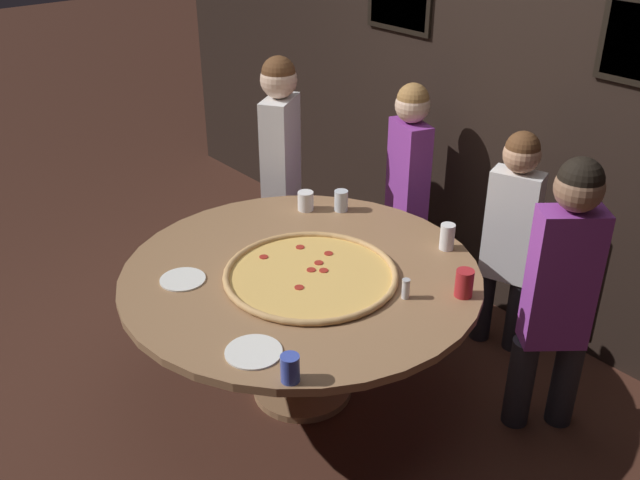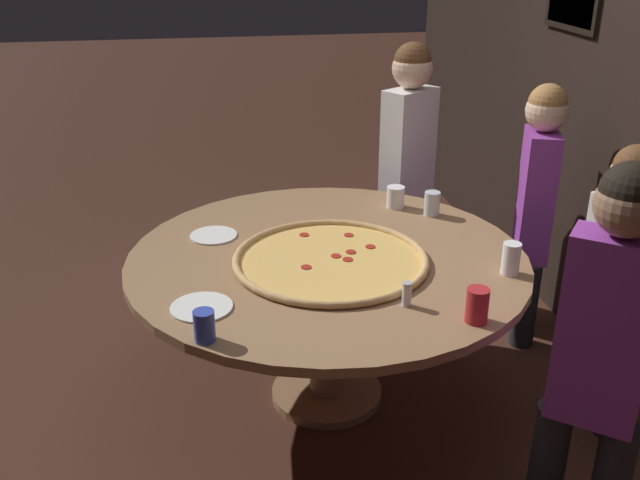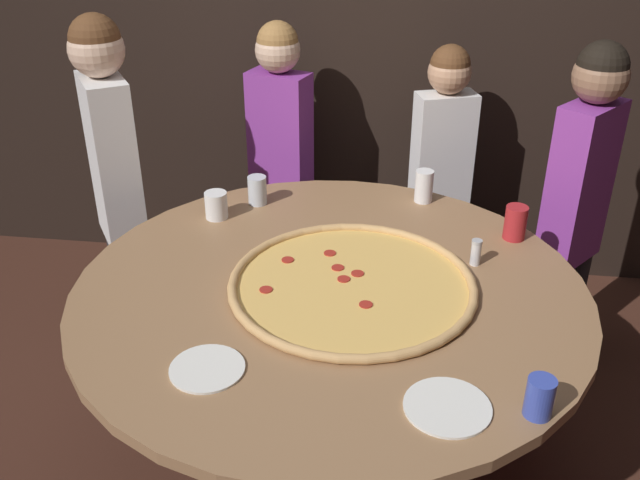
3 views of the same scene
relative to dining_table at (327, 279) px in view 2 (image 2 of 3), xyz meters
The scene contains 15 objects.
ground_plane 0.63m from the dining_table, ahead, with size 24.00×24.00×0.00m, color #422319.
dining_table is the anchor object (origin of this frame).
giant_pizza 0.15m from the dining_table, ahead, with size 0.84×0.84×0.03m.
drink_cup_centre_back 0.79m from the dining_table, 66.51° to the left, with size 0.07×0.07×0.14m, color white.
drink_cup_far_right 0.72m from the dining_table, 122.18° to the left, with size 0.08×0.08×0.12m, color silver.
drink_cup_by_shaker 0.83m from the dining_table, 41.71° to the right, with size 0.07×0.07×0.11m, color #384CB7.
drink_cup_front_edge 0.70m from the dining_table, 138.74° to the left, with size 0.09×0.09×0.11m, color white.
drink_cup_far_left 0.80m from the dining_table, 33.35° to the left, with size 0.08×0.08×0.13m, color #B22328.
white_plate_near_front 0.68m from the dining_table, 55.51° to the right, with size 0.23×0.23×0.01m, color white.
white_plate_beside_cup 0.58m from the dining_table, 121.49° to the right, with size 0.22×0.22×0.01m, color white.
condiment_shaker 0.56m from the dining_table, 23.25° to the left, with size 0.04×0.04×0.10m.
diner_side_right 1.21m from the dining_table, 108.28° to the left, with size 0.36×0.23×1.37m.
diner_far_right 1.22m from the dining_table, 146.99° to the left, with size 0.32×0.38×1.48m.
diner_side_left 1.21m from the dining_table, 70.98° to the left, with size 0.34×0.22×1.29m.
diner_centre_back 1.22m from the dining_table, 38.86° to the left, with size 0.32×0.36×1.42m.
Camera 2 is at (2.76, -0.52, 2.06)m, focal length 40.00 mm.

